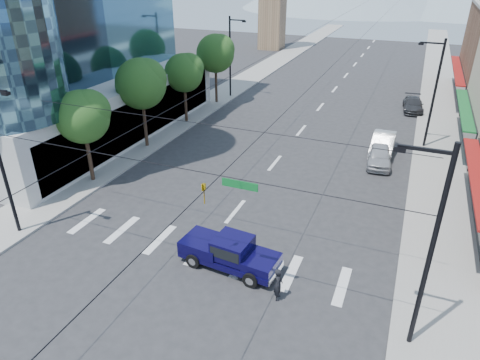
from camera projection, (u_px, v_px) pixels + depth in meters
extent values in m
plane|color=#28282B|center=(191.00, 267.00, 22.29)|extent=(160.00, 160.00, 0.00)
cube|color=gray|center=(251.00, 77.00, 59.30)|extent=(4.00, 120.00, 0.15)
cube|color=gray|center=(438.00, 95.00, 51.15)|extent=(4.00, 120.00, 0.15)
cube|color=#B7B7B2|center=(17.00, 97.00, 41.70)|extent=(29.00, 26.00, 5.00)
cylinder|color=black|center=(89.00, 152.00, 30.01)|extent=(0.28, 0.28, 4.55)
sphere|color=#1F4E1A|center=(82.00, 117.00, 28.83)|extent=(3.64, 3.64, 3.64)
sphere|color=#1F4E1A|center=(89.00, 111.00, 28.76)|extent=(2.86, 2.86, 2.86)
cylinder|color=black|center=(144.00, 119.00, 35.65)|extent=(0.28, 0.28, 5.11)
sphere|color=#1F4E1A|center=(141.00, 84.00, 34.33)|extent=(4.09, 4.09, 4.09)
sphere|color=#1F4E1A|center=(147.00, 78.00, 34.26)|extent=(3.21, 3.21, 3.21)
cylinder|color=black|center=(185.00, 100.00, 41.55)|extent=(0.28, 0.28, 4.55)
sphere|color=#1F4E1A|center=(184.00, 73.00, 40.37)|extent=(3.64, 3.64, 3.64)
sphere|color=#1F4E1A|center=(189.00, 68.00, 40.30)|extent=(2.86, 2.86, 2.86)
cylinder|color=black|center=(216.00, 81.00, 47.19)|extent=(0.28, 0.28, 5.11)
sphere|color=#1F4E1A|center=(215.00, 53.00, 45.87)|extent=(4.09, 4.09, 4.09)
sphere|color=#1F4E1A|center=(220.00, 49.00, 45.80)|extent=(3.21, 3.21, 3.21)
cylinder|color=black|center=(1.00, 163.00, 23.10)|extent=(0.20, 0.20, 9.00)
cylinder|color=black|center=(430.00, 256.00, 15.76)|extent=(0.20, 0.20, 9.00)
cylinder|color=black|center=(172.00, 167.00, 18.66)|extent=(21.60, 0.04, 0.04)
imported|color=gold|center=(204.00, 194.00, 18.63)|extent=(0.16, 0.20, 1.00)
cube|color=#0C6626|center=(240.00, 185.00, 17.69)|extent=(1.60, 0.06, 0.35)
cylinder|color=black|center=(230.00, 58.00, 48.65)|extent=(0.20, 0.20, 9.00)
cube|color=black|center=(237.00, 20.00, 46.48)|extent=(1.80, 0.12, 0.12)
cube|color=black|center=(244.00, 21.00, 46.26)|extent=(0.40, 0.25, 0.18)
cylinder|color=black|center=(434.00, 96.00, 34.71)|extent=(0.20, 0.20, 9.00)
cube|color=black|center=(432.00, 43.00, 33.16)|extent=(1.80, 0.12, 0.12)
cube|color=black|center=(421.00, 44.00, 33.48)|extent=(0.40, 0.25, 0.18)
cube|color=#0B0739|center=(230.00, 258.00, 22.09)|extent=(5.32, 2.33, 0.33)
cube|color=#0B0739|center=(262.00, 263.00, 21.16)|extent=(1.66, 1.91, 0.52)
cube|color=#0B0739|center=(233.00, 247.00, 21.67)|extent=(1.93, 1.89, 1.04)
cube|color=black|center=(233.00, 246.00, 21.63)|extent=(1.75, 1.90, 0.57)
cube|color=#0B0739|center=(204.00, 244.00, 22.51)|extent=(2.32, 2.06, 0.61)
cube|color=silver|center=(276.00, 273.00, 21.03)|extent=(0.27, 1.79, 0.33)
cube|color=silver|center=(188.00, 245.00, 23.15)|extent=(0.27, 1.79, 0.28)
cylinder|color=black|center=(251.00, 280.00, 20.76)|extent=(0.81, 0.35, 0.79)
cylinder|color=black|center=(266.00, 260.00, 22.18)|extent=(0.81, 0.35, 0.79)
cylinder|color=black|center=(193.00, 261.00, 22.11)|extent=(0.81, 0.35, 0.79)
cylinder|color=black|center=(211.00, 243.00, 23.53)|extent=(0.81, 0.35, 0.79)
imported|color=black|center=(278.00, 284.00, 19.82)|extent=(0.56, 0.70, 1.69)
imported|color=#B0B0B5|center=(379.00, 156.00, 33.27)|extent=(2.25, 4.63, 1.52)
imported|color=silver|center=(383.00, 144.00, 35.30)|extent=(1.78, 4.99, 1.64)
imported|color=#313134|center=(413.00, 105.00, 45.48)|extent=(2.39, 4.93, 1.38)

